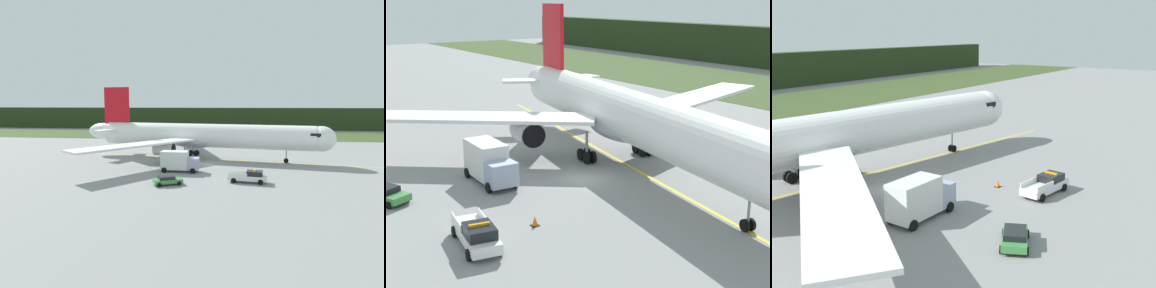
{
  "view_description": "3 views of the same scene",
  "coord_description": "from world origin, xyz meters",
  "views": [
    {
      "loc": [
        4.84,
        -60.84,
        11.78
      ],
      "look_at": [
        -3.23,
        6.43,
        3.03
      ],
      "focal_mm": 30.35,
      "sensor_mm": 36.0,
      "label": 1
    },
    {
      "loc": [
        38.69,
        -26.14,
        15.61
      ],
      "look_at": [
        4.32,
        -3.33,
        4.72
      ],
      "focal_mm": 51.54,
      "sensor_mm": 36.0,
      "label": 2
    },
    {
      "loc": [
        -32.41,
        -30.54,
        15.34
      ],
      "look_at": [
        5.03,
        -5.64,
        4.38
      ],
      "focal_mm": 43.89,
      "sensor_mm": 36.0,
      "label": 3
    }
  ],
  "objects": [
    {
      "name": "taxiway_centerline_main",
      "position": [
        -0.71,
        6.06,
        0.0
      ],
      "size": [
        69.03,
        12.05,
        0.01
      ],
      "primitive_type": "cube",
      "rotation": [
        0.0,
        0.0,
        -0.17
      ],
      "color": "yellow",
      "rests_on": "ground"
    },
    {
      "name": "airliner",
      "position": [
        -1.56,
        6.2,
        4.81
      ],
      "size": [
        52.66,
        50.6,
        15.07
      ],
      "color": "white",
      "rests_on": "ground"
    },
    {
      "name": "ops_pickup_truck",
      "position": [
        7.64,
        -13.4,
        0.9
      ],
      "size": [
        5.92,
        2.88,
        1.94
      ],
      "color": "white",
      "rests_on": "ground"
    },
    {
      "name": "catering_truck",
      "position": [
        -3.88,
        -7.18,
        1.84
      ],
      "size": [
        6.5,
        2.79,
        3.68
      ],
      "color": "#A0A7C4",
      "rests_on": "ground"
    },
    {
      "name": "apron_cone",
      "position": [
        6.71,
        -8.59,
        0.35
      ],
      "size": [
        0.58,
        0.58,
        0.72
      ],
      "color": "black",
      "rests_on": "ground"
    },
    {
      "name": "ground",
      "position": [
        0.0,
        0.0,
        0.0
      ],
      "size": [
        320.0,
        320.0,
        0.0
      ],
      "primitive_type": "plane",
      "color": "gray"
    }
  ]
}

